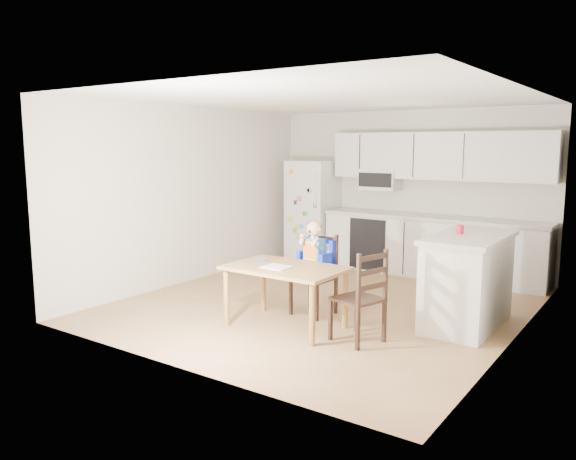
% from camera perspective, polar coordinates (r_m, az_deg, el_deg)
% --- Properties ---
extents(room, '(4.52, 5.01, 2.51)m').
position_cam_1_polar(room, '(7.26, 5.89, 2.96)').
color(room, '#8B603B').
rests_on(room, ground).
extents(refrigerator, '(0.72, 0.70, 1.70)m').
position_cam_1_polar(refrigerator, '(9.52, 2.56, 1.93)').
color(refrigerator, silver).
rests_on(refrigerator, ground).
extents(kitchen_run, '(3.37, 0.62, 2.15)m').
position_cam_1_polar(kitchen_run, '(8.69, 14.40, 1.20)').
color(kitchen_run, silver).
rests_on(kitchen_run, ground).
extents(kitchen_island, '(0.71, 1.36, 1.00)m').
position_cam_1_polar(kitchen_island, '(6.43, 17.78, -4.87)').
color(kitchen_island, silver).
rests_on(kitchen_island, ground).
extents(red_cup, '(0.08, 0.08, 0.10)m').
position_cam_1_polar(red_cup, '(6.39, 17.08, 0.08)').
color(red_cup, red).
rests_on(red_cup, kitchen_island).
extents(dining_table, '(1.25, 0.80, 0.67)m').
position_cam_1_polar(dining_table, '(6.05, -0.27, -4.57)').
color(dining_table, brown).
rests_on(dining_table, ground).
extents(napkin, '(0.28, 0.24, 0.01)m').
position_cam_1_polar(napkin, '(5.98, -1.12, -3.78)').
color(napkin, silver).
rests_on(napkin, dining_table).
extents(toddler_spoon, '(0.12, 0.06, 0.02)m').
position_cam_1_polar(toddler_spoon, '(6.33, -2.79, -3.07)').
color(toddler_spoon, '#122BD0').
rests_on(toddler_spoon, dining_table).
extents(chair_booster, '(0.45, 0.45, 1.10)m').
position_cam_1_polar(chair_booster, '(6.53, 2.87, -2.83)').
color(chair_booster, black).
rests_on(chair_booster, ground).
extents(chair_side, '(0.52, 0.52, 0.95)m').
position_cam_1_polar(chair_side, '(5.61, 7.81, -6.18)').
color(chair_side, black).
rests_on(chair_side, ground).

